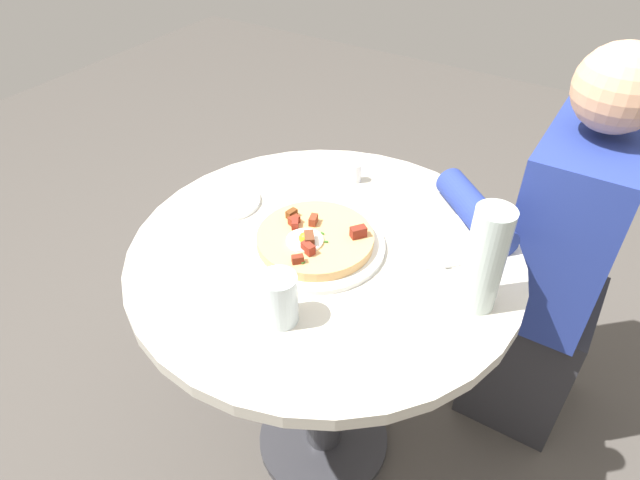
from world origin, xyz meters
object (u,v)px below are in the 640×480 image
dining_table (324,306)px  water_bottle (485,260)px  salt_shaker (356,173)px  knife (434,240)px  fork (450,238)px  bread_plate (227,201)px  breakfast_pizza (315,238)px  water_glass (279,299)px  pizza_plate (315,245)px  person_seated (550,278)px

dining_table → water_bottle: bearing=-88.0°
water_bottle → salt_shaker: 0.49m
knife → water_bottle: (-0.13, -0.14, 0.10)m
dining_table → fork: (0.16, -0.22, 0.19)m
bread_plate → water_bottle: bearing=-90.8°
breakfast_pizza → water_glass: size_ratio=2.41×
water_bottle → salt_shaker: bearing=57.7°
pizza_plate → person_seated: bearing=-43.3°
breakfast_pizza → salt_shaker: (0.28, 0.05, -0.00)m
person_seated → bread_plate: (-0.44, 0.71, 0.25)m
fork → water_glass: size_ratio=1.73×
water_bottle → person_seated: bearing=-11.8°
person_seated → fork: bearing=145.3°
person_seated → pizza_plate: (-0.47, 0.44, 0.25)m
pizza_plate → water_bottle: size_ratio=1.38×
person_seated → fork: 0.44m
fork → water_glass: 0.43m
knife → pizza_plate: bearing=83.8°
bread_plate → breakfast_pizza: bearing=-96.5°
dining_table → knife: bearing=-53.7°
water_bottle → pizza_plate: bearing=93.3°
pizza_plate → breakfast_pizza: bearing=179.4°
person_seated → breakfast_pizza: bearing=136.8°
breakfast_pizza → water_glass: bearing=-164.6°
bread_plate → water_glass: size_ratio=1.51×
bread_plate → salt_shaker: 0.33m
pizza_plate → water_glass: 0.22m
fork → water_bottle: water_bottle is taller
knife → salt_shaker: 0.29m
fork → knife: bearing=90.0°
pizza_plate → water_bottle: (0.02, -0.35, 0.10)m
fork → water_bottle: (-0.15, -0.11, 0.10)m
bread_plate → knife: (0.12, -0.48, 0.00)m
pizza_plate → bread_plate: pizza_plate is taller
breakfast_pizza → salt_shaker: 0.28m
salt_shaker → water_bottle: bearing=-122.3°
pizza_plate → fork: (0.17, -0.24, 0.00)m
water_glass → salt_shaker: size_ratio=2.14×
knife → water_bottle: 0.22m
pizza_plate → knife: 0.26m
breakfast_pizza → salt_shaker: bearing=11.1°
dining_table → breakfast_pizza: bearing=119.0°
breakfast_pizza → water_bottle: water_bottle is taller
person_seated → water_bottle: (-0.45, 0.09, 0.35)m
dining_table → salt_shaker: size_ratio=17.42×
bread_plate → water_bottle: size_ratio=0.72×
person_seated → water_bottle: size_ratio=5.22×
water_glass → salt_shaker: (0.49, 0.11, -0.03)m
water_glass → breakfast_pizza: bearing=15.4°
pizza_plate → fork: size_ratio=1.67×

